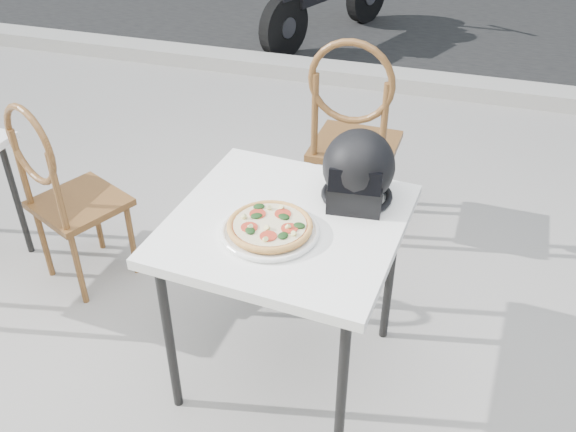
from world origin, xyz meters
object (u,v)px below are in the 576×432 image
(pizza, at_px, (270,225))
(helmet, at_px, (358,171))
(plate, at_px, (270,231))
(cafe_chair_side, at_px, (61,187))
(cafe_table_main, at_px, (286,235))
(cafe_chair_main, at_px, (353,128))

(pizza, distance_m, helmet, 0.39)
(helmet, bearing_deg, plate, -134.30)
(helmet, xyz_separation_m, cafe_chair_side, (-1.34, 0.05, -0.34))
(cafe_table_main, bearing_deg, helmet, 43.72)
(cafe_table_main, distance_m, cafe_chair_main, 1.05)
(plate, distance_m, cafe_chair_side, 1.18)
(plate, bearing_deg, cafe_chair_side, 162.48)
(pizza, xyz_separation_m, cafe_chair_main, (0.06, 1.14, -0.18))
(helmet, bearing_deg, cafe_chair_side, 172.67)
(cafe_chair_side, bearing_deg, cafe_chair_main, -120.21)
(plate, bearing_deg, pizza, 57.55)
(pizza, distance_m, cafe_chair_side, 1.18)
(plate, relative_size, cafe_chair_side, 0.46)
(cafe_table_main, xyz_separation_m, plate, (-0.03, -0.09, 0.08))
(cafe_chair_side, bearing_deg, helmet, -156.69)
(cafe_chair_main, distance_m, cafe_chair_side, 1.41)
(cafe_table_main, bearing_deg, pizza, -107.63)
(helmet, distance_m, cafe_chair_main, 0.91)
(helmet, height_order, cafe_chair_main, cafe_chair_main)
(plate, height_order, cafe_chair_side, cafe_chair_side)
(cafe_chair_main, relative_size, cafe_chair_side, 1.13)
(plate, bearing_deg, cafe_chair_main, 86.96)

